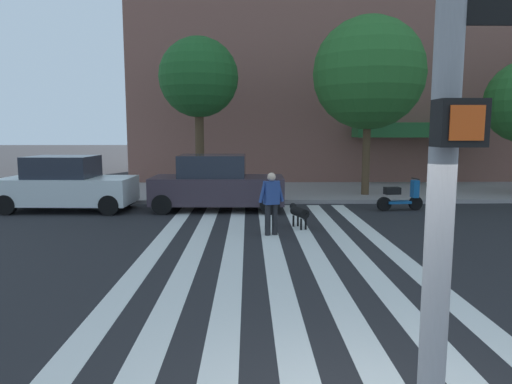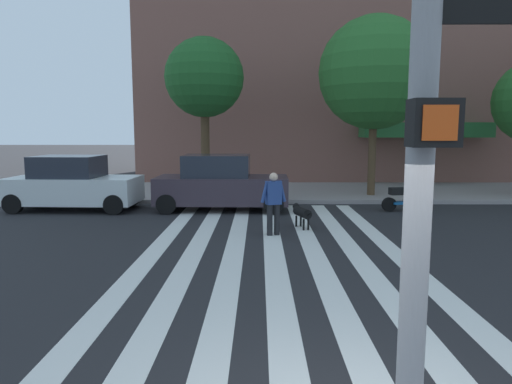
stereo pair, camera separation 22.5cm
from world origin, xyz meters
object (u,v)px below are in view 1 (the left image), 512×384
parked_scooter (400,197)px  parked_car_behind_first (217,184)px  dog_on_leash (299,212)px  street_tree_middle (369,74)px  pedestrian_dog_walker (271,200)px  street_tree_nearest (199,78)px  parked_car_near_curb (67,185)px

parked_scooter → parked_car_behind_first: bearing=178.0°
parked_scooter → dog_on_leash: parked_scooter is taller
street_tree_middle → pedestrian_dog_walker: street_tree_middle is taller
street_tree_nearest → pedestrian_dog_walker: size_ratio=3.84×
street_tree_middle → dog_on_leash: 7.99m
parked_car_near_curb → parked_scooter: size_ratio=2.70×
parked_car_behind_first → pedestrian_dog_walker: size_ratio=2.74×
parked_car_near_curb → parked_car_behind_first: size_ratio=0.98×
parked_car_near_curb → pedestrian_dog_walker: size_ratio=2.68×
street_tree_middle → pedestrian_dog_walker: size_ratio=4.26×
parked_scooter → dog_on_leash: 4.67m
parked_car_behind_first → street_tree_nearest: (-0.90, 3.33, 3.91)m
parked_car_behind_first → street_tree_nearest: street_tree_nearest is taller
street_tree_nearest → pedestrian_dog_walker: (2.59, -7.22, -3.88)m
parked_car_near_curb → street_tree_nearest: size_ratio=0.70×
street_tree_middle → dog_on_leash: street_tree_middle is taller
street_tree_middle → pedestrian_dog_walker: 8.77m
street_tree_nearest → pedestrian_dog_walker: street_tree_nearest is taller
parked_car_behind_first → parked_scooter: size_ratio=2.76×
parked_car_near_curb → street_tree_middle: 11.96m
dog_on_leash → parked_car_behind_first: bearing=130.0°
parked_car_near_curb → parked_scooter: 11.38m
pedestrian_dog_walker → parked_car_behind_first: bearing=113.5°
parked_car_behind_first → street_tree_nearest: 5.22m
street_tree_middle → parked_car_behind_first: bearing=-154.8°
parked_car_behind_first → street_tree_middle: bearing=25.2°
parked_scooter → pedestrian_dog_walker: (-4.59, -3.66, 0.45)m
street_tree_nearest → dog_on_leash: size_ratio=5.77×
parked_car_near_curb → pedestrian_dog_walker: (6.78, -3.88, 0.04)m
parked_car_near_curb → parked_car_behind_first: bearing=-0.0°
pedestrian_dog_walker → street_tree_nearest: bearing=109.7°
street_tree_middle → parked_scooter: bearing=-81.3°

